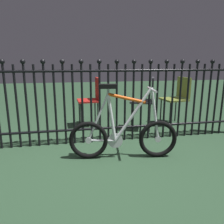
{
  "coord_description": "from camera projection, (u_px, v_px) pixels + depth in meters",
  "views": [
    {
      "loc": [
        -0.36,
        -2.28,
        1.15
      ],
      "look_at": [
        0.12,
        0.21,
        0.55
      ],
      "focal_mm": 34.78,
      "sensor_mm": 36.0,
      "label": 1
    }
  ],
  "objects": [
    {
      "name": "chair_red",
      "position": [
        92.0,
        97.0,
        3.84
      ],
      "size": [
        0.39,
        0.39,
        0.87
      ],
      "color": "black",
      "rests_on": "ground"
    },
    {
      "name": "iron_fence",
      "position": [
        93.0,
        100.0,
        3.02
      ],
      "size": [
        4.38,
        0.07,
        1.22
      ],
      "color": "black",
      "rests_on": "ground"
    },
    {
      "name": "chair_charcoal",
      "position": [
        146.0,
        98.0,
        3.62
      ],
      "size": [
        0.48,
        0.47,
        0.89
      ],
      "color": "black",
      "rests_on": "ground"
    },
    {
      "name": "chair_olive",
      "position": [
        178.0,
        96.0,
        3.96
      ],
      "size": [
        0.45,
        0.45,
        0.86
      ],
      "color": "black",
      "rests_on": "ground"
    },
    {
      "name": "ground_plane",
      "position": [
        105.0,
        163.0,
        2.51
      ],
      "size": [
        20.0,
        20.0,
        0.0
      ],
      "primitive_type": "plane",
      "color": "#27412B"
    },
    {
      "name": "bicycle",
      "position": [
        123.0,
        134.0,
        2.58
      ],
      "size": [
        1.29,
        0.4,
        0.9
      ],
      "color": "black",
      "rests_on": "ground"
    }
  ]
}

